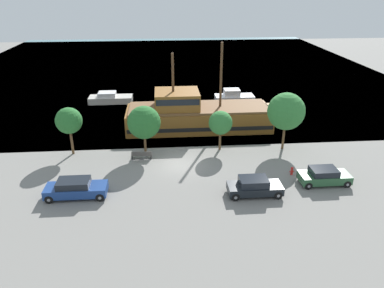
# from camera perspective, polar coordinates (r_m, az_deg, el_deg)

# --- Properties ---
(ground_plane) EXTENTS (160.00, 160.00, 0.00)m
(ground_plane) POSITION_cam_1_polar(r_m,az_deg,el_deg) (35.66, -1.95, -3.13)
(ground_plane) COLOR gray
(water_surface) EXTENTS (80.00, 80.00, 0.00)m
(water_surface) POSITION_cam_1_polar(r_m,az_deg,el_deg) (77.50, -3.60, 11.68)
(water_surface) COLOR slate
(water_surface) RESTS_ON ground
(pirate_ship) EXTENTS (18.02, 5.55, 9.92)m
(pirate_ship) POSITION_cam_1_polar(r_m,az_deg,el_deg) (43.86, 0.73, 4.49)
(pirate_ship) COLOR brown
(pirate_ship) RESTS_ON water_surface
(moored_boat_dockside) EXTENTS (5.56, 2.42, 1.71)m
(moored_boat_dockside) POSITION_cam_1_polar(r_m,az_deg,el_deg) (54.92, 6.37, 7.21)
(moored_boat_dockside) COLOR silver
(moored_boat_dockside) RESTS_ON water_surface
(moored_boat_outer) EXTENTS (6.08, 2.45, 1.51)m
(moored_boat_outer) POSITION_cam_1_polar(r_m,az_deg,el_deg) (55.09, -12.37, 6.81)
(moored_boat_outer) COLOR #B7B2A8
(moored_boat_outer) RESTS_ON water_surface
(parked_car_curb_front) EXTENTS (4.88, 1.93, 1.53)m
(parked_car_curb_front) POSITION_cam_1_polar(r_m,az_deg,el_deg) (31.63, -17.31, -6.48)
(parked_car_curb_front) COLOR navy
(parked_car_curb_front) RESTS_ON ground_plane
(parked_car_curb_mid) EXTENTS (4.25, 1.92, 1.44)m
(parked_car_curb_mid) POSITION_cam_1_polar(r_m,az_deg,el_deg) (34.03, 19.49, -4.63)
(parked_car_curb_mid) COLOR #2D5B38
(parked_car_curb_mid) RESTS_ON ground_plane
(parked_car_curb_rear) EXTENTS (4.39, 1.90, 1.50)m
(parked_car_curb_rear) POSITION_cam_1_polar(r_m,az_deg,el_deg) (30.93, 9.48, -6.42)
(parked_car_curb_rear) COLOR black
(parked_car_curb_rear) RESTS_ON ground_plane
(fire_hydrant) EXTENTS (0.42, 0.25, 0.76)m
(fire_hydrant) POSITION_cam_1_polar(r_m,az_deg,el_deg) (34.84, 14.98, -3.92)
(fire_hydrant) COLOR red
(fire_hydrant) RESTS_ON ground_plane
(bench_promenade_east) EXTENTS (1.93, 0.45, 0.85)m
(bench_promenade_east) POSITION_cam_1_polar(r_m,az_deg,el_deg) (36.82, -7.69, -1.67)
(bench_promenade_east) COLOR #4C4742
(bench_promenade_east) RESTS_ON ground_plane
(tree_row_east) EXTENTS (2.59, 2.59, 4.85)m
(tree_row_east) POSITION_cam_1_polar(r_m,az_deg,el_deg) (38.37, -18.26, 3.37)
(tree_row_east) COLOR brown
(tree_row_east) RESTS_ON ground_plane
(tree_row_mideast) EXTENTS (3.24, 3.24, 5.08)m
(tree_row_mideast) POSITION_cam_1_polar(r_m,az_deg,el_deg) (36.55, -7.33, 3.27)
(tree_row_mideast) COLOR brown
(tree_row_mideast) RESTS_ON ground_plane
(tree_row_midwest) EXTENTS (2.41, 2.41, 4.14)m
(tree_row_midwest) POSITION_cam_1_polar(r_m,az_deg,el_deg) (37.77, 4.36, 3.23)
(tree_row_midwest) COLOR brown
(tree_row_midwest) RESTS_ON ground_plane
(tree_row_west) EXTENTS (3.76, 3.76, 5.96)m
(tree_row_west) POSITION_cam_1_polar(r_m,az_deg,el_deg) (38.61, 14.15, 4.84)
(tree_row_west) COLOR brown
(tree_row_west) RESTS_ON ground_plane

